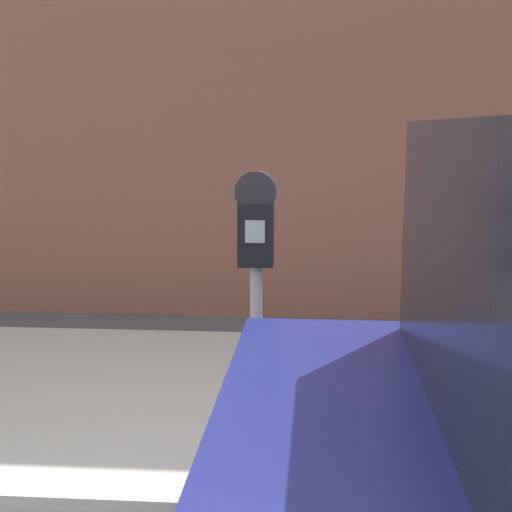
% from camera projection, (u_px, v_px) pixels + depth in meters
% --- Properties ---
extents(sidewalk, '(24.00, 2.80, 0.12)m').
position_uv_depth(sidewalk, '(315.00, 403.00, 4.63)').
color(sidewalk, '#BCB7AD').
rests_on(sidewalk, ground_plane).
extents(building_facade, '(24.00, 0.30, 4.68)m').
position_uv_depth(building_facade, '(317.00, 71.00, 6.65)').
color(building_facade, '#935642').
rests_on(building_facade, ground_plane).
extents(parking_meter, '(0.19, 0.12, 1.51)m').
position_uv_depth(parking_meter, '(256.00, 263.00, 3.38)').
color(parking_meter, gray).
rests_on(parking_meter, sidewalk).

